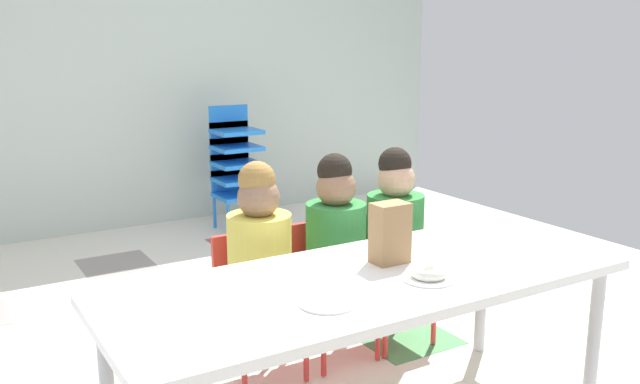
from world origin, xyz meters
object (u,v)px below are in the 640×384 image
seated_child_far_right (394,228)px  paper_plate_center_table (328,303)px  donut_powdered_on_plate (429,272)px  seated_child_near_camera (259,251)px  craft_table (370,290)px  paper_bag_brown (390,233)px  paper_plate_near_edge (428,278)px  kid_chair_blue_stack (235,161)px  seated_child_middle_seat (335,238)px

seated_child_far_right → paper_plate_center_table: size_ratio=5.10×
donut_powdered_on_plate → seated_child_far_right: bearing=60.7°
seated_child_near_camera → seated_child_far_right: size_ratio=1.00×
craft_table → paper_bag_brown: bearing=29.4°
seated_child_near_camera → paper_plate_center_table: size_ratio=5.10×
paper_bag_brown → paper_plate_near_edge: paper_bag_brown is taller
paper_bag_brown → donut_powdered_on_plate: bearing=-89.4°
craft_table → paper_plate_center_table: bearing=-151.2°
seated_child_far_right → paper_bag_brown: bearing=-128.8°
kid_chair_blue_stack → paper_plate_center_table: bearing=-108.8°
craft_table → seated_child_far_right: size_ratio=1.99×
seated_child_near_camera → paper_plate_near_edge: seated_child_near_camera is taller
seated_child_far_right → paper_plate_near_edge: size_ratio=5.10×
seated_child_middle_seat → kid_chair_blue_stack: (0.51, 2.18, -0.04)m
seated_child_far_right → donut_powdered_on_plate: bearing=-119.3°
paper_plate_center_table → seated_child_far_right: bearing=42.0°
paper_bag_brown → seated_child_far_right: bearing=51.2°
kid_chair_blue_stack → paper_bag_brown: (-0.59, -2.68, 0.20)m
seated_child_near_camera → paper_plate_near_edge: size_ratio=5.10×
donut_powdered_on_plate → craft_table: bearing=137.6°
craft_table → paper_plate_center_table: (-0.26, -0.14, 0.05)m
seated_child_far_right → paper_plate_near_edge: seated_child_far_right is taller
seated_child_middle_seat → paper_bag_brown: size_ratio=4.17×
craft_table → kid_chair_blue_stack: bearing=75.1°
paper_plate_center_table → kid_chair_blue_stack: bearing=71.2°
craft_table → paper_plate_near_edge: (0.15, -0.13, 0.05)m
kid_chair_blue_stack → seated_child_far_right: bearing=-94.9°
seated_child_far_right → kid_chair_blue_stack: seated_child_far_right is taller
craft_table → donut_powdered_on_plate: donut_powdered_on_plate is taller
seated_child_far_right → paper_bag_brown: size_ratio=4.17×
craft_table → seated_child_near_camera: seated_child_near_camera is taller
seated_child_middle_seat → donut_powdered_on_plate: 0.73m
seated_child_middle_seat → donut_powdered_on_plate: bearing=-96.6°
seated_child_middle_seat → donut_powdered_on_plate: seated_child_middle_seat is taller
paper_plate_center_table → donut_powdered_on_plate: 0.40m
seated_child_middle_seat → paper_bag_brown: 0.53m
craft_table → donut_powdered_on_plate: size_ratio=15.14×
seated_child_far_right → paper_bag_brown: seated_child_far_right is taller
paper_plate_near_edge → paper_plate_center_table: bearing=-178.8°
seated_child_middle_seat → seated_child_far_right: (0.32, 0.00, 0.00)m
seated_child_near_camera → paper_plate_center_table: seated_child_near_camera is taller
seated_child_near_camera → paper_bag_brown: (0.28, -0.50, 0.16)m
craft_table → paper_plate_center_table: paper_plate_center_table is taller
craft_table → seated_child_far_right: (0.55, 0.58, 0.00)m
seated_child_far_right → craft_table: bearing=-133.2°
seated_child_middle_seat → paper_plate_center_table: 0.87m
kid_chair_blue_stack → paper_plate_center_table: 3.07m
seated_child_middle_seat → paper_plate_center_table: (-0.49, -0.72, 0.05)m
seated_child_near_camera → kid_chair_blue_stack: bearing=68.2°
paper_bag_brown → donut_powdered_on_plate: 0.23m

